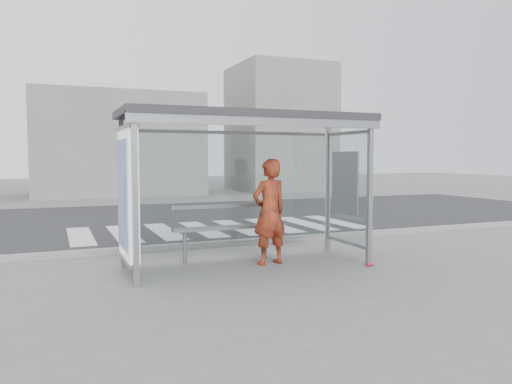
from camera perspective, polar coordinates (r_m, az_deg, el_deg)
ground at (r=8.70m, az=-0.96°, el=-8.43°), size 80.00×80.00×0.00m
road at (r=15.35m, az=-10.55°, el=-3.07°), size 30.00×10.00×0.01m
curb at (r=10.50m, az=-4.87°, el=-5.96°), size 30.00×0.18×0.12m
crosswalk at (r=13.21m, az=-4.05°, el=-4.16°), size 7.55×3.00×0.00m
bus_shelter at (r=8.43m, az=-3.49°, el=4.74°), size 4.25×1.65×2.62m
building_center at (r=26.11m, az=-15.59°, el=5.23°), size 8.00×5.00×5.00m
building_right at (r=28.65m, az=2.70°, el=7.25°), size 5.00×5.00×7.00m
person at (r=8.69m, az=1.54°, el=-2.28°), size 0.75×0.57×1.85m
bench at (r=9.07m, az=-3.46°, el=-4.09°), size 1.97×0.24×1.02m
soda_can at (r=8.87m, az=12.89°, el=-8.07°), size 0.14×0.09×0.07m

